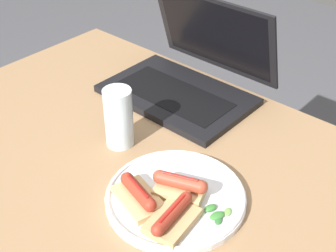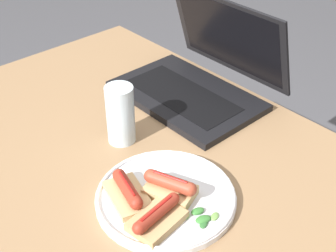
{
  "view_description": "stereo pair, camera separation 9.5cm",
  "coord_description": "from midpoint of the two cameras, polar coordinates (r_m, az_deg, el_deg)",
  "views": [
    {
      "loc": [
        0.62,
        -0.58,
        1.4
      ],
      "look_at": [
        0.07,
        0.05,
        0.81
      ],
      "focal_mm": 50.0,
      "sensor_mm": 36.0,
      "label": 1
    },
    {
      "loc": [
        0.68,
        -0.51,
        1.4
      ],
      "look_at": [
        0.07,
        0.05,
        0.81
      ],
      "focal_mm": 50.0,
      "sensor_mm": 36.0,
      "label": 2
    }
  ],
  "objects": [
    {
      "name": "laptop",
      "position": [
        1.23,
        5.99,
        5.71
      ],
      "size": [
        0.38,
        0.31,
        0.24
      ],
      "color": "black",
      "rests_on": "desk"
    },
    {
      "name": "drinking_glass",
      "position": [
        1.04,
        -3.22,
        1.33
      ],
      "size": [
        0.06,
        0.06,
        0.14
      ],
      "color": "silver",
      "rests_on": "desk"
    },
    {
      "name": "sausage_toast_left",
      "position": [
        0.9,
        3.29,
        -7.57
      ],
      "size": [
        0.11,
        0.09,
        0.05
      ],
      "rotation": [
        0.0,
        0.0,
        3.51
      ],
      "color": "tan",
      "rests_on": "plate"
    },
    {
      "name": "sausage_toast_middle",
      "position": [
        0.9,
        -1.91,
        -8.22
      ],
      "size": [
        0.12,
        0.09,
        0.04
      ],
      "rotation": [
        0.0,
        0.0,
        6.01
      ],
      "color": "tan",
      "rests_on": "plate"
    },
    {
      "name": "plate",
      "position": [
        0.92,
        2.73,
        -8.73
      ],
      "size": [
        0.28,
        0.28,
        0.02
      ],
      "color": "silver",
      "rests_on": "desk"
    },
    {
      "name": "salad_pile",
      "position": [
        0.88,
        7.24,
        -11.04
      ],
      "size": [
        0.06,
        0.06,
        0.01
      ],
      "color": "#387A33",
      "rests_on": "plate"
    },
    {
      "name": "sausage_toast_right",
      "position": [
        0.85,
        1.87,
        -11.23
      ],
      "size": [
        0.08,
        0.12,
        0.04
      ],
      "rotation": [
        0.0,
        0.0,
        4.85
      ],
      "color": "tan",
      "rests_on": "plate"
    },
    {
      "name": "desk",
      "position": [
        1.14,
        -1.67,
        -6.47
      ],
      "size": [
        1.09,
        0.75,
        0.75
      ],
      "color": "#93704C",
      "rests_on": "ground_plane"
    }
  ]
}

